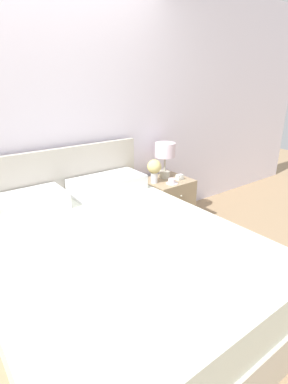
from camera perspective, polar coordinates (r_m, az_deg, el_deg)
The scene contains 8 objects.
ground_plane at distance 3.23m, azimuth -14.95°, elevation -10.12°, with size 12.00×12.00×0.00m, color tan.
wall_back at distance 2.87m, azimuth -17.99°, elevation 13.36°, with size 8.00×0.06×2.60m.
bed at distance 2.30m, azimuth -5.76°, elevation -14.10°, with size 1.71×2.13×1.03m.
nightstand at distance 3.47m, azimuth 4.38°, elevation -2.03°, with size 0.50×0.46×0.56m.
table_lamp at distance 3.35m, azimuth 4.03°, elevation 7.40°, with size 0.23×0.23×0.40m.
flower_vase at distance 3.22m, azimuth 2.00°, elevation 4.51°, with size 0.15×0.15×0.26m.
teacup at distance 3.24m, azimuth 5.34°, elevation 2.02°, with size 0.13×0.13×0.06m.
alarm_clock at distance 3.38m, azimuth 6.78°, elevation 2.84°, with size 0.08×0.06×0.06m.
Camera 1 is at (-0.94, -2.62, 1.64)m, focal length 28.00 mm.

